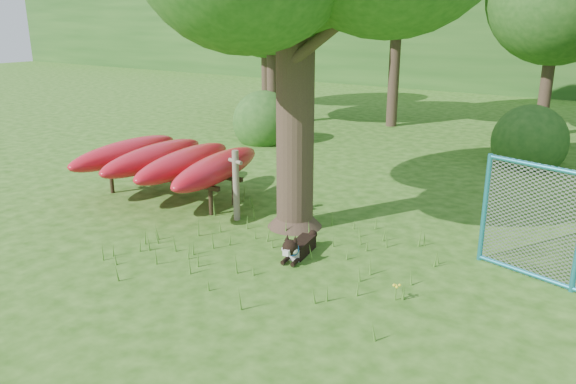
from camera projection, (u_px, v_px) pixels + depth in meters
The scene contains 8 objects.
ground at pixel (228, 278), 7.88m from camera, with size 80.00×80.00×0.00m, color #245310.
wooden_post at pixel (236, 184), 9.97m from camera, with size 0.35×0.16×1.29m.
kayak_rack at pixel (169, 160), 11.12m from camera, with size 3.65×3.24×1.05m.
husky_dog at pixel (298, 247), 8.53m from camera, with size 0.38×1.02×0.45m.
wildflower_clump at pixel (396, 287), 7.21m from camera, with size 0.11×0.09×0.24m.
bg_tree_f at pixel (265, 11), 21.86m from camera, with size 3.60×3.60×5.55m.
shrub_left at pixel (264, 142), 16.48m from camera, with size 1.80×1.80×1.80m, color #23501A.
shrub_mid at pixel (526, 165), 13.87m from camera, with size 1.80×1.80×1.80m, color #23501A.
Camera 1 is at (4.75, -5.42, 3.51)m, focal length 35.00 mm.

